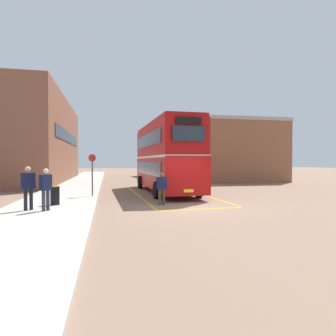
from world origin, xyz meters
TOP-DOWN VIEW (x-y plane):
  - ground_plane at (0.00, 14.40)m, footprint 135.60×135.60m
  - sidewalk_left at (-6.50, 16.80)m, footprint 4.00×57.60m
  - brick_building_left at (-10.87, 20.58)m, footprint 5.61×22.14m
  - depot_building_right at (9.96, 20.77)m, footprint 9.05×14.04m
  - double_decker_bus at (-0.02, 7.08)m, footprint 3.10×10.89m
  - single_deck_bus at (2.24, 26.71)m, footprint 3.26×9.18m
  - pedestrian_boarding at (-1.34, 1.23)m, footprint 0.55×0.26m
  - pedestrian_waiting_near at (-7.18, 0.01)m, footprint 0.54×0.49m
  - pedestrian_waiting_far at (-6.44, -0.31)m, footprint 0.47×0.52m
  - litter_bin at (-6.36, 1.37)m, footprint 0.43×0.43m
  - bus_stop_sign at (-4.83, 4.75)m, footprint 0.43×0.14m
  - bay_marking_yellow at (0.01, 5.11)m, footprint 4.64×12.95m

SIDE VIEW (x-z plane):
  - ground_plane at x=0.00m, z-range 0.00..0.00m
  - bay_marking_yellow at x=0.01m, z-range 0.00..0.01m
  - sidewalk_left at x=-6.50m, z-range 0.00..0.14m
  - litter_bin at x=-6.36m, z-range 0.14..1.02m
  - pedestrian_boarding at x=-1.34m, z-range 0.12..1.75m
  - pedestrian_waiting_far at x=-6.44m, z-range 0.28..2.01m
  - pedestrian_waiting_near at x=-7.18m, z-range 0.30..2.11m
  - bus_stop_sign at x=-4.83m, z-range 0.40..2.84m
  - single_deck_bus at x=2.24m, z-range 0.13..3.15m
  - double_decker_bus at x=-0.02m, z-range 0.14..4.89m
  - depot_building_right at x=9.96m, z-range 0.00..6.60m
  - brick_building_left at x=-10.87m, z-range 0.00..8.63m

